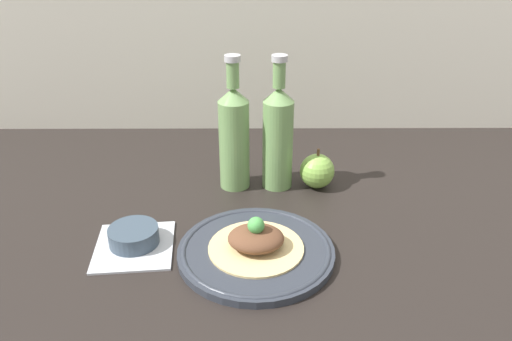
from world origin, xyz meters
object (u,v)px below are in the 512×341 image
object	(u,v)px
plated_food	(256,240)
dipping_bowl	(134,237)
cider_bottle_left	(234,135)
cider_bottle_right	(278,135)
plate	(256,251)
apple	(317,171)

from	to	relation	value
plated_food	dipping_bowl	xyz separation A→B (cm)	(-21.23, 3.12, -1.35)
cider_bottle_left	cider_bottle_right	xyz separation A→B (cm)	(8.96, 0.00, 0.00)
cider_bottle_left	dipping_bowl	distance (cm)	29.26
plate	apple	world-z (taller)	apple
cider_bottle_left	plate	bearing A→B (deg)	-80.12
plate	cider_bottle_right	size ratio (longest dim) A/B	0.95
plate	cider_bottle_left	bearing A→B (deg)	99.88
plated_food	cider_bottle_right	world-z (taller)	cider_bottle_right
cider_bottle_right	dipping_bowl	size ratio (longest dim) A/B	3.23
cider_bottle_right	cider_bottle_left	bearing A→B (deg)	180.00
plate	apple	distance (cm)	27.73
plated_food	cider_bottle_right	xyz separation A→B (cm)	(4.62, 24.93, 8.44)
plate	cider_bottle_right	bearing A→B (deg)	79.50
apple	dipping_bowl	xyz separation A→B (cm)	(-34.23, -21.20, -1.93)
plate	cider_bottle_left	size ratio (longest dim) A/B	0.95
plated_food	dipping_bowl	size ratio (longest dim) A/B	1.86
plated_food	cider_bottle_left	xyz separation A→B (cm)	(-4.34, 24.93, 8.44)
dipping_bowl	cider_bottle_right	bearing A→B (deg)	40.15
cider_bottle_right	apple	bearing A→B (deg)	-4.10
cider_bottle_right	apple	distance (cm)	11.51
plated_food	apple	size ratio (longest dim) A/B	1.86
dipping_bowl	plate	bearing A→B (deg)	-8.37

